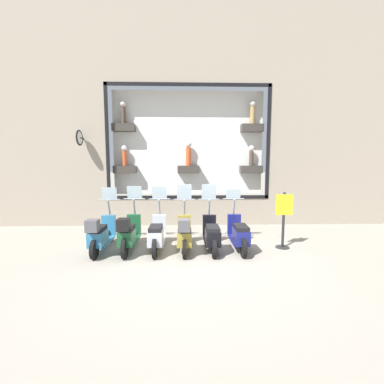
{
  "coord_description": "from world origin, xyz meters",
  "views": [
    {
      "loc": [
        -5.88,
        0.16,
        2.27
      ],
      "look_at": [
        2.1,
        -0.09,
        1.38
      ],
      "focal_mm": 24.0,
      "sensor_mm": 36.0,
      "label": 1
    }
  ],
  "objects_px": {
    "scooter_navy_0": "(239,234)",
    "scooter_green_4": "(129,234)",
    "shop_sign_post": "(284,219)",
    "scooter_teal_5": "(101,234)",
    "scooter_black_1": "(212,234)",
    "scooter_silver_3": "(157,234)",
    "scooter_olive_2": "(184,234)"
  },
  "relations": [
    {
      "from": "scooter_black_1",
      "to": "scooter_green_4",
      "type": "relative_size",
      "value": 0.99
    },
    {
      "from": "scooter_silver_3",
      "to": "shop_sign_post",
      "type": "height_order",
      "value": "scooter_silver_3"
    },
    {
      "from": "shop_sign_post",
      "to": "scooter_green_4",
      "type": "bearing_deg",
      "value": 92.42
    },
    {
      "from": "scooter_black_1",
      "to": "shop_sign_post",
      "type": "distance_m",
      "value": 1.98
    },
    {
      "from": "scooter_navy_0",
      "to": "scooter_teal_5",
      "type": "xyz_separation_m",
      "value": [
        -0.06,
        3.57,
        0.04
      ]
    },
    {
      "from": "scooter_silver_3",
      "to": "scooter_green_4",
      "type": "distance_m",
      "value": 0.72
    },
    {
      "from": "scooter_navy_0",
      "to": "scooter_teal_5",
      "type": "distance_m",
      "value": 3.57
    },
    {
      "from": "scooter_black_1",
      "to": "scooter_olive_2",
      "type": "distance_m",
      "value": 0.72
    },
    {
      "from": "scooter_olive_2",
      "to": "shop_sign_post",
      "type": "height_order",
      "value": "scooter_olive_2"
    },
    {
      "from": "scooter_silver_3",
      "to": "scooter_teal_5",
      "type": "height_order",
      "value": "scooter_silver_3"
    },
    {
      "from": "scooter_navy_0",
      "to": "shop_sign_post",
      "type": "bearing_deg",
      "value": -84.61
    },
    {
      "from": "scooter_teal_5",
      "to": "shop_sign_post",
      "type": "height_order",
      "value": "scooter_teal_5"
    },
    {
      "from": "scooter_black_1",
      "to": "shop_sign_post",
      "type": "bearing_deg",
      "value": -86.64
    },
    {
      "from": "scooter_green_4",
      "to": "shop_sign_post",
      "type": "xyz_separation_m",
      "value": [
        0.17,
        -4.08,
        0.33
      ]
    },
    {
      "from": "scooter_olive_2",
      "to": "shop_sign_post",
      "type": "relative_size",
      "value": 1.19
    },
    {
      "from": "scooter_olive_2",
      "to": "scooter_green_4",
      "type": "distance_m",
      "value": 1.43
    },
    {
      "from": "scooter_navy_0",
      "to": "scooter_black_1",
      "type": "height_order",
      "value": "scooter_black_1"
    },
    {
      "from": "scooter_navy_0",
      "to": "shop_sign_post",
      "type": "relative_size",
      "value": 1.19
    },
    {
      "from": "scooter_black_1",
      "to": "scooter_olive_2",
      "type": "relative_size",
      "value": 1.0
    },
    {
      "from": "scooter_black_1",
      "to": "scooter_green_4",
      "type": "xyz_separation_m",
      "value": [
        -0.06,
        2.14,
        0.05
      ]
    },
    {
      "from": "scooter_black_1",
      "to": "shop_sign_post",
      "type": "xyz_separation_m",
      "value": [
        0.11,
        -1.94,
        0.38
      ]
    },
    {
      "from": "scooter_navy_0",
      "to": "scooter_silver_3",
      "type": "distance_m",
      "value": 2.14
    },
    {
      "from": "scooter_teal_5",
      "to": "scooter_green_4",
      "type": "bearing_deg",
      "value": -89.49
    },
    {
      "from": "scooter_teal_5",
      "to": "scooter_black_1",
      "type": "bearing_deg",
      "value": -88.7
    },
    {
      "from": "scooter_silver_3",
      "to": "shop_sign_post",
      "type": "bearing_deg",
      "value": -88.07
    },
    {
      "from": "scooter_navy_0",
      "to": "scooter_green_4",
      "type": "height_order",
      "value": "scooter_green_4"
    },
    {
      "from": "scooter_black_1",
      "to": "scooter_teal_5",
      "type": "bearing_deg",
      "value": 91.3
    },
    {
      "from": "scooter_silver_3",
      "to": "scooter_teal_5",
      "type": "xyz_separation_m",
      "value": [
        -0.07,
        1.43,
        0.04
      ]
    },
    {
      "from": "shop_sign_post",
      "to": "scooter_olive_2",
      "type": "bearing_deg",
      "value": 93.84
    },
    {
      "from": "scooter_navy_0",
      "to": "scooter_silver_3",
      "type": "relative_size",
      "value": 1.0
    },
    {
      "from": "scooter_olive_2",
      "to": "scooter_teal_5",
      "type": "bearing_deg",
      "value": 90.02
    },
    {
      "from": "scooter_olive_2",
      "to": "scooter_green_4",
      "type": "height_order",
      "value": "scooter_olive_2"
    }
  ]
}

